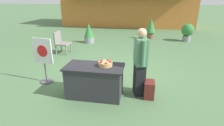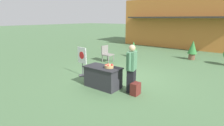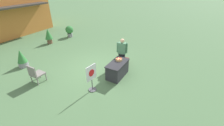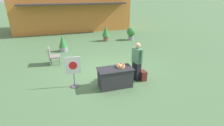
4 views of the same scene
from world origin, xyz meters
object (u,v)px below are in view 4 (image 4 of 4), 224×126
object	(u,v)px
backpack	(143,75)
potted_plant_far_left	(131,33)
potted_plant_near_left	(106,32)
apple_basket	(121,66)
potted_plant_far_right	(63,43)
patio_chair	(52,55)
display_table	(115,77)
poster_board	(73,71)
person_visitor	(137,61)

from	to	relation	value
backpack	potted_plant_far_left	distance (m)	6.70
potted_plant_far_left	potted_plant_near_left	bearing A→B (deg)	171.43
backpack	potted_plant_near_left	distance (m)	6.65
apple_basket	potted_plant_far_right	world-z (taller)	potted_plant_far_right
potted_plant_near_left	potted_plant_far_left	bearing A→B (deg)	-8.57
potted_plant_far_right	patio_chair	bearing A→B (deg)	-107.47
display_table	potted_plant_far_left	xyz separation A→B (m)	(3.48, 6.46, 0.16)
poster_board	patio_chair	size ratio (longest dim) A/B	1.36
backpack	patio_chair	size ratio (longest dim) A/B	0.45
potted_plant_far_right	potted_plant_far_left	xyz separation A→B (m)	(5.23, 1.27, 0.04)
poster_board	potted_plant_near_left	bearing A→B (deg)	161.28
person_visitor	poster_board	world-z (taller)	person_visitor
apple_basket	potted_plant_far_right	bearing A→B (deg)	111.35
poster_board	potted_plant_far_left	world-z (taller)	poster_board
potted_plant_far_left	poster_board	bearing A→B (deg)	-130.11
display_table	potted_plant_far_right	size ratio (longest dim) A/B	1.35
person_visitor	potted_plant_near_left	size ratio (longest dim) A/B	1.42
apple_basket	person_visitor	bearing A→B (deg)	14.84
potted_plant_far_right	potted_plant_near_left	bearing A→B (deg)	25.68
display_table	person_visitor	bearing A→B (deg)	14.34
apple_basket	potted_plant_far_right	distance (m)	5.52
apple_basket	potted_plant_far_right	xyz separation A→B (m)	(-2.01, 5.14, -0.32)
apple_basket	poster_board	size ratio (longest dim) A/B	0.26
display_table	potted_plant_far_left	bearing A→B (deg)	61.70
person_visitor	potted_plant_near_left	world-z (taller)	person_visitor
apple_basket	patio_chair	bearing A→B (deg)	130.34
potted_plant_far_right	display_table	bearing A→B (deg)	-71.37
poster_board	potted_plant_near_left	size ratio (longest dim) A/B	1.10
apple_basket	backpack	xyz separation A→B (m)	(1.06, 0.08, -0.63)
person_visitor	patio_chair	xyz separation A→B (m)	(-3.45, 2.90, -0.33)
display_table	potted_plant_near_left	size ratio (longest dim) A/B	1.18
display_table	poster_board	distance (m)	1.67
patio_chair	potted_plant_far_left	xyz separation A→B (m)	(5.87, 3.29, 0.04)
display_table	poster_board	world-z (taller)	poster_board
apple_basket	patio_chair	xyz separation A→B (m)	(-2.64, 3.11, -0.32)
patio_chair	potted_plant_far_left	size ratio (longest dim) A/B	0.98
display_table	backpack	size ratio (longest dim) A/B	3.30
apple_basket	potted_plant_far_left	size ratio (longest dim) A/B	0.34
display_table	potted_plant_near_left	distance (m)	6.93
poster_board	apple_basket	bearing A→B (deg)	84.88
person_visitor	potted_plant_far_left	bearing A→B (deg)	-125.68
patio_chair	potted_plant_near_left	size ratio (longest dim) A/B	0.81
display_table	poster_board	size ratio (longest dim) A/B	1.08
poster_board	potted_plant_far_left	xyz separation A→B (m)	(5.05, 6.00, -0.14)
person_visitor	display_table	bearing A→B (deg)	0.00
display_table	patio_chair	bearing A→B (deg)	126.97
apple_basket	backpack	bearing A→B (deg)	4.15
potted_plant_far_right	potted_plant_near_left	xyz separation A→B (m)	(3.26, 1.57, 0.15)
backpack	potted_plant_far_left	bearing A→B (deg)	71.10
poster_board	potted_plant_near_left	world-z (taller)	poster_board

